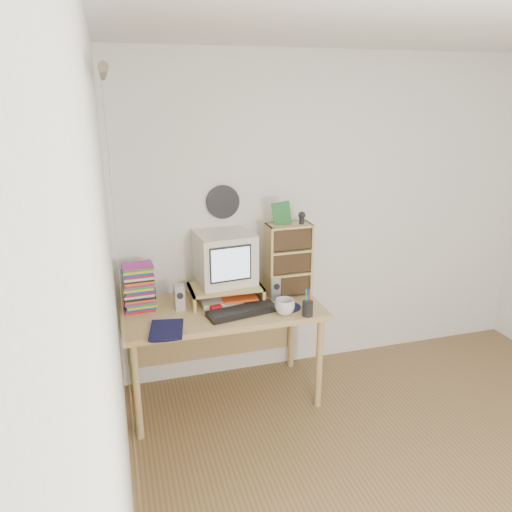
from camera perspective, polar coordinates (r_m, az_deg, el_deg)
floor at (r=3.33m, az=22.04°, el=-24.91°), size 3.50×3.50×0.00m
back_wall at (r=4.06m, az=9.14°, el=4.47°), size 3.50×0.00×3.50m
left_wall at (r=2.05m, az=-15.75°, el=-10.49°), size 0.00×3.50×3.50m
curtain at (r=2.52m, az=-14.89°, el=-7.24°), size 0.00×2.20×2.20m
wall_disc at (r=3.70m, az=-3.81°, el=6.17°), size 0.25×0.02×0.25m
desk at (r=3.68m, az=-4.08°, el=-7.34°), size 1.40×0.70×0.75m
monitor_riser at (r=3.63m, az=-3.51°, el=-3.76°), size 0.52×0.30×0.12m
crt_monitor at (r=3.61m, az=-3.46°, el=-0.33°), size 0.43×0.43×0.37m
speaker_left at (r=3.53m, az=-8.74°, el=-4.69°), size 0.07×0.07×0.18m
speaker_right at (r=3.65m, az=2.19°, el=-3.69°), size 0.07×0.07×0.18m
keyboard at (r=3.46m, az=-1.55°, el=-6.35°), size 0.51×0.25×0.03m
dvd_stack at (r=3.56m, az=-13.23°, el=-3.84°), size 0.21×0.16×0.29m
cd_rack at (r=3.69m, az=3.72°, el=-0.44°), size 0.33×0.18×0.54m
mug at (r=3.44m, az=3.31°, el=-5.81°), size 0.16×0.16×0.11m
diary at (r=3.26m, az=-12.05°, el=-8.17°), size 0.28×0.23×0.05m
mousepad at (r=3.56m, az=3.49°, el=-5.85°), size 0.24×0.24×0.00m
pen_cup at (r=3.42m, az=5.93°, el=-5.67°), size 0.09×0.09×0.15m
papers at (r=3.65m, az=-3.29°, el=-4.91°), size 0.29×0.21×0.04m
red_box at (r=3.50m, az=-4.56°, el=-6.00°), size 0.09×0.06×0.04m
game_box at (r=3.58m, az=2.94°, el=4.88°), size 0.13×0.05×0.16m
webcam at (r=3.62m, az=5.26°, el=4.38°), size 0.05×0.05×0.09m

